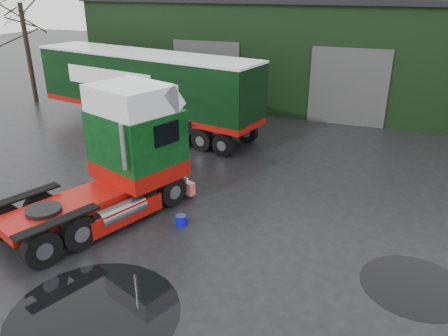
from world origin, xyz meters
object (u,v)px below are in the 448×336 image
Objects in this scene: hero_tractor at (88,160)px; trailer_left at (145,92)px; tree_back_a at (276,11)px; warehouse at (360,49)px; wash_bucket at (181,220)px; tree_left at (25,33)px.

hero_tractor is 9.45m from trailer_left.
trailer_left is at bearing -94.19° from tree_back_a.
warehouse reaches higher than wash_bucket.
tree_left reaches higher than hero_tractor.
trailer_left is 1.49× the size of tree_left.
warehouse is at bearing -29.82° from trailer_left.
hero_tractor is (-6.33, -19.39, -1.08)m from warehouse.
warehouse is at bearing 92.76° from hero_tractor.
hero_tractor is 0.79× the size of tree_left.
hero_tractor is at bearing -108.06° from warehouse.
tree_back_a reaches higher than wash_bucket.
trailer_left is 10.08m from tree_left.
warehouse is 20.43m from hero_tractor.
warehouse is 19.29m from wash_bucket.
hero_tractor is 0.70× the size of tree_back_a.
trailer_left is at bearing -14.69° from tree_left.
trailer_left is at bearing 130.44° from hero_tractor.
wash_bucket is at bearing -34.86° from tree_left.
tree_back_a is at bearing 128.66° from warehouse.
warehouse is at bearing -51.34° from tree_back_a.
tree_left is at bearing 145.14° from wash_bucket.
tree_left is (-12.67, 11.39, 2.18)m from hero_tractor.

